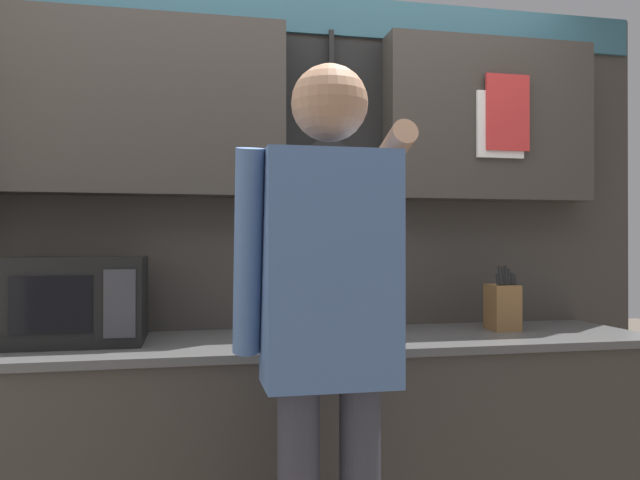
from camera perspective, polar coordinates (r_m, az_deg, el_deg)
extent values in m
cube|color=#38332D|center=(2.57, 0.24, -19.50)|extent=(2.59, 0.61, 0.90)
cube|color=#4C4C4C|center=(2.45, 0.24, -9.25)|extent=(2.62, 0.64, 0.03)
cube|color=#38332D|center=(2.74, -1.17, -2.43)|extent=(3.19, 0.04, 2.38)
cube|color=#2D5666|center=(2.89, -1.05, 19.96)|extent=(3.15, 0.02, 0.17)
cube|color=#38332D|center=(2.66, -16.23, 11.73)|extent=(1.17, 0.16, 0.72)
cube|color=#38332D|center=(2.96, 15.17, 10.49)|extent=(0.96, 0.16, 0.72)
cube|color=black|center=(2.75, 1.14, 5.63)|extent=(0.46, 0.01, 1.22)
cylinder|color=black|center=(2.78, 1.02, 12.91)|extent=(0.28, 0.02, 0.28)
cube|color=black|center=(2.83, 1.04, 17.18)|extent=(0.02, 0.02, 0.15)
cylinder|color=black|center=(2.73, 0.78, 6.67)|extent=(0.25, 0.02, 0.25)
cube|color=black|center=(2.75, 0.81, 10.90)|extent=(0.02, 0.02, 0.16)
cylinder|color=#B7B7BC|center=(2.72, 1.61, 1.07)|extent=(0.22, 0.02, 0.22)
cube|color=black|center=(2.72, 1.64, 4.98)|extent=(0.02, 0.02, 0.15)
cylinder|color=black|center=(2.72, 1.55, -4.28)|extent=(0.23, 0.02, 0.23)
cube|color=black|center=(2.71, 1.58, -0.21)|extent=(0.02, 0.02, 0.16)
cylinder|color=silver|center=(2.68, -2.08, -2.34)|extent=(0.01, 0.01, 0.24)
ellipsoid|color=silver|center=(2.69, -2.08, -5.25)|extent=(0.06, 0.01, 0.05)
cylinder|color=red|center=(2.70, -0.39, -2.34)|extent=(0.01, 0.01, 0.24)
ellipsoid|color=red|center=(2.71, -0.40, -5.22)|extent=(0.05, 0.01, 0.05)
cylinder|color=black|center=(2.71, 1.27, -2.26)|extent=(0.01, 0.01, 0.23)
ellipsoid|color=black|center=(2.72, 1.27, -5.03)|extent=(0.05, 0.01, 0.05)
cylinder|color=silver|center=(2.73, 2.91, -1.54)|extent=(0.01, 0.01, 0.16)
ellipsoid|color=silver|center=(2.74, 2.91, -3.63)|extent=(0.06, 0.01, 0.05)
cylinder|color=silver|center=(2.75, 4.52, -1.68)|extent=(0.01, 0.01, 0.18)
ellipsoid|color=silver|center=(2.76, 4.53, -3.92)|extent=(0.06, 0.01, 0.05)
cube|color=white|center=(2.88, 16.15, 10.10)|extent=(0.22, 0.02, 0.29)
cube|color=red|center=(2.90, 16.78, 11.10)|extent=(0.20, 0.02, 0.33)
cube|color=black|center=(2.47, -21.35, -5.13)|extent=(0.48, 0.34, 0.32)
cube|color=black|center=(2.31, -23.39, -5.47)|extent=(0.27, 0.01, 0.20)
cube|color=#333338|center=(2.27, -17.85, -5.56)|extent=(0.11, 0.01, 0.24)
cube|color=brown|center=(2.76, 16.32, -5.93)|extent=(0.12, 0.16, 0.19)
cylinder|color=black|center=(2.70, 15.95, -3.49)|extent=(0.02, 0.03, 0.05)
cylinder|color=black|center=(2.71, 16.19, -3.15)|extent=(0.02, 0.03, 0.08)
cylinder|color=black|center=(2.72, 16.42, -3.26)|extent=(0.02, 0.03, 0.07)
cylinder|color=black|center=(2.72, 16.66, -3.12)|extent=(0.02, 0.03, 0.08)
cylinder|color=black|center=(2.73, 16.89, -3.26)|extent=(0.02, 0.03, 0.07)
cylinder|color=black|center=(2.73, 17.12, -3.44)|extent=(0.02, 0.02, 0.05)
cylinder|color=black|center=(2.74, 17.35, -3.48)|extent=(0.02, 0.03, 0.05)
cylinder|color=white|center=(2.55, 5.07, -6.79)|extent=(0.12, 0.12, 0.16)
cylinder|color=tan|center=(2.52, 5.18, -4.23)|extent=(0.02, 0.02, 0.26)
cylinder|color=tan|center=(2.54, 5.61, -4.99)|extent=(0.05, 0.04, 0.19)
cylinder|color=black|center=(2.56, 4.88, -4.89)|extent=(0.03, 0.02, 0.20)
cylinder|color=tan|center=(2.57, 4.96, -4.81)|extent=(0.02, 0.02, 0.20)
cylinder|color=silver|center=(2.57, 5.34, -4.20)|extent=(0.02, 0.03, 0.26)
cylinder|color=silver|center=(2.55, 4.60, -4.77)|extent=(0.06, 0.04, 0.21)
cylinder|color=red|center=(2.52, 4.98, -3.82)|extent=(0.03, 0.06, 0.30)
cube|color=#4C6B9E|center=(1.78, 0.88, -2.61)|extent=(0.38, 0.22, 0.67)
sphere|color=#A87A5B|center=(1.83, 0.88, 12.40)|extent=(0.22, 0.22, 0.22)
cylinder|color=#4C6B9E|center=(1.78, -6.59, -1.21)|extent=(0.08, 0.20, 0.60)
cylinder|color=#A87A5B|center=(2.13, 5.29, 6.20)|extent=(0.08, 0.59, 0.26)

